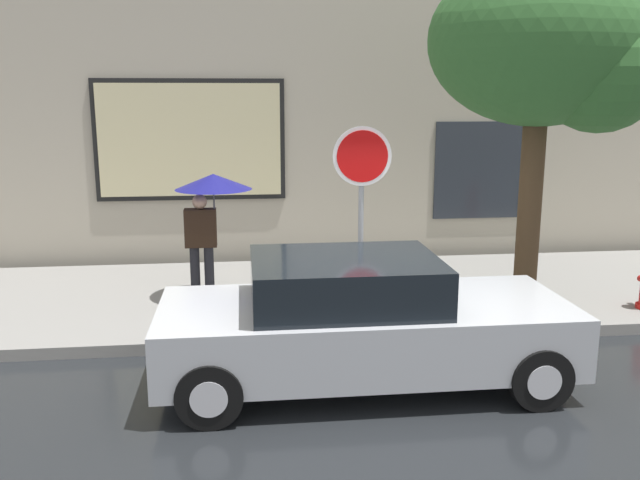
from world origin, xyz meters
The scene contains 7 objects.
ground_plane centered at (0.00, 0.00, 0.00)m, with size 60.00×60.00×0.00m, color black.
sidewalk centered at (0.00, 3.00, 0.07)m, with size 20.00×4.00×0.15m, color gray.
building_facade centered at (-0.02, 5.50, 3.48)m, with size 20.00×0.67×7.00m.
parked_car centered at (-0.12, -0.06, 0.69)m, with size 4.34×1.83×1.41m.
pedestrian_with_umbrella centered at (-1.80, 2.82, 1.64)m, with size 1.09×1.09×1.83m.
street_tree centered at (2.72, 1.87, 3.66)m, with size 2.97×2.53×4.73m.
stop_sign centered at (0.18, 1.67, 1.94)m, with size 0.76×0.10×2.54m.
Camera 1 is at (-1.34, -6.75, 3.05)m, focal length 37.55 mm.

